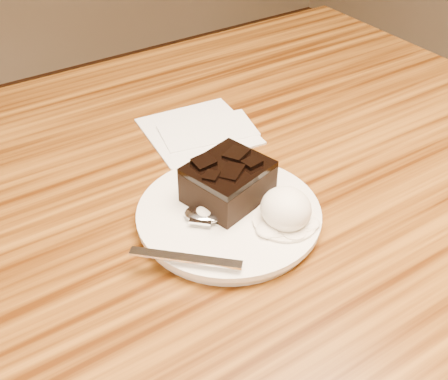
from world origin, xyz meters
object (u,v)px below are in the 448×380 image
plate (229,216)px  ice_cream_scoop (286,209)px  brownie (228,184)px  spoon (204,215)px  dining_table (186,375)px  napkin (198,130)px

plate → ice_cream_scoop: ice_cream_scoop is taller
ice_cream_scoop → brownie: bearing=112.4°
spoon → brownie: bearing=-25.5°
dining_table → brownie: brownie is taller
dining_table → plate: (0.03, -0.08, 0.38)m
dining_table → ice_cream_scoop: (0.07, -0.13, 0.41)m
dining_table → napkin: napkin is taller
brownie → spoon: 0.05m
ice_cream_scoop → napkin: bearing=82.5°
ice_cream_scoop → spoon: bearing=143.5°
brownie → napkin: bearing=70.2°
plate → spoon: size_ratio=1.21×
plate → ice_cream_scoop: bearing=-50.9°
brownie → ice_cream_scoop: bearing=-67.6°
ice_cream_scoop → napkin: 0.24m
plate → brownie: brownie is taller
napkin → spoon: bearing=-119.5°
plate → spoon: bearing=173.9°
ice_cream_scoop → spoon: (-0.07, 0.05, -0.01)m
plate → napkin: plate is taller
spoon → napkin: bearing=14.3°
dining_table → spoon: spoon is taller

